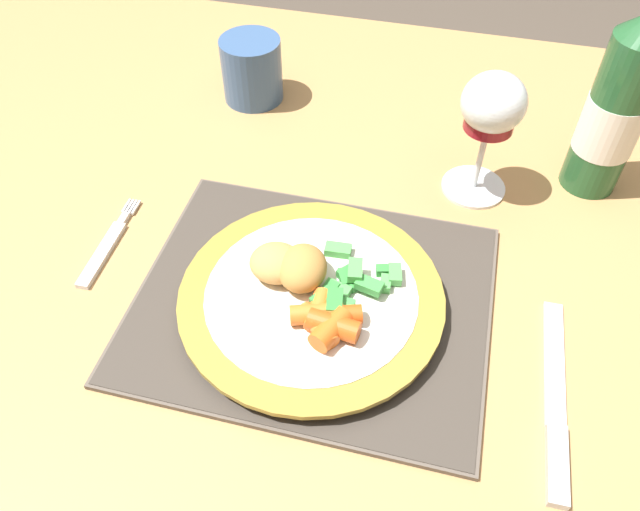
{
  "coord_description": "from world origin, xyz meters",
  "views": [
    {
      "loc": [
        0.15,
        -0.43,
        1.24
      ],
      "look_at": [
        0.05,
        -0.03,
        0.78
      ],
      "focal_mm": 35.0,
      "sensor_mm": 36.0,
      "label": 1
    }
  ],
  "objects_px": {
    "wine_glass": "(492,111)",
    "bottle": "(618,107)",
    "fork": "(106,248)",
    "dinner_plate": "(311,299)",
    "drinking_cup": "(252,68)",
    "dining_table": "(286,292)",
    "table_knife": "(556,412)"
  },
  "relations": [
    {
      "from": "dining_table",
      "to": "dinner_plate",
      "type": "relative_size",
      "value": 5.95
    },
    {
      "from": "table_knife",
      "to": "wine_glass",
      "type": "height_order",
      "value": "wine_glass"
    },
    {
      "from": "dinner_plate",
      "to": "fork",
      "type": "height_order",
      "value": "dinner_plate"
    },
    {
      "from": "dining_table",
      "to": "wine_glass",
      "type": "xyz_separation_m",
      "value": [
        0.19,
        0.15,
        0.18
      ]
    },
    {
      "from": "dinner_plate",
      "to": "drinking_cup",
      "type": "relative_size",
      "value": 3.04
    },
    {
      "from": "bottle",
      "to": "drinking_cup",
      "type": "relative_size",
      "value": 3.26
    },
    {
      "from": "dinner_plate",
      "to": "bottle",
      "type": "distance_m",
      "value": 0.39
    },
    {
      "from": "fork",
      "to": "wine_glass",
      "type": "bearing_deg",
      "value": 27.43
    },
    {
      "from": "dining_table",
      "to": "table_knife",
      "type": "distance_m",
      "value": 0.32
    },
    {
      "from": "dinner_plate",
      "to": "wine_glass",
      "type": "bearing_deg",
      "value": 57.41
    },
    {
      "from": "bottle",
      "to": "dining_table",
      "type": "bearing_deg",
      "value": -148.74
    },
    {
      "from": "dinner_plate",
      "to": "drinking_cup",
      "type": "distance_m",
      "value": 0.38
    },
    {
      "from": "dining_table",
      "to": "table_knife",
      "type": "relative_size",
      "value": 7.48
    },
    {
      "from": "table_knife",
      "to": "wine_glass",
      "type": "distance_m",
      "value": 0.31
    },
    {
      "from": "fork",
      "to": "table_knife",
      "type": "height_order",
      "value": "table_knife"
    },
    {
      "from": "dinner_plate",
      "to": "bottle",
      "type": "relative_size",
      "value": 0.93
    },
    {
      "from": "table_knife",
      "to": "wine_glass",
      "type": "xyz_separation_m",
      "value": [
        -0.09,
        0.28,
        0.11
      ]
    },
    {
      "from": "dining_table",
      "to": "dinner_plate",
      "type": "height_order",
      "value": "dinner_plate"
    },
    {
      "from": "wine_glass",
      "to": "bottle",
      "type": "distance_m",
      "value": 0.14
    },
    {
      "from": "dinner_plate",
      "to": "wine_glass",
      "type": "distance_m",
      "value": 0.28
    },
    {
      "from": "fork",
      "to": "drinking_cup",
      "type": "bearing_deg",
      "value": 78.02
    },
    {
      "from": "wine_glass",
      "to": "bottle",
      "type": "relative_size",
      "value": 0.55
    },
    {
      "from": "dinner_plate",
      "to": "wine_glass",
      "type": "xyz_separation_m",
      "value": [
        0.14,
        0.22,
        0.09
      ]
    },
    {
      "from": "dinner_plate",
      "to": "drinking_cup",
      "type": "bearing_deg",
      "value": 116.67
    },
    {
      "from": "wine_glass",
      "to": "drinking_cup",
      "type": "bearing_deg",
      "value": 159.38
    },
    {
      "from": "table_knife",
      "to": "drinking_cup",
      "type": "relative_size",
      "value": 2.42
    },
    {
      "from": "wine_glass",
      "to": "bottle",
      "type": "height_order",
      "value": "bottle"
    },
    {
      "from": "dinner_plate",
      "to": "drinking_cup",
      "type": "height_order",
      "value": "drinking_cup"
    },
    {
      "from": "fork",
      "to": "drinking_cup",
      "type": "height_order",
      "value": "drinking_cup"
    },
    {
      "from": "dining_table",
      "to": "drinking_cup",
      "type": "bearing_deg",
      "value": 114.13
    },
    {
      "from": "bottle",
      "to": "dinner_plate",
      "type": "bearing_deg",
      "value": -135.76
    },
    {
      "from": "bottle",
      "to": "drinking_cup",
      "type": "height_order",
      "value": "bottle"
    }
  ]
}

